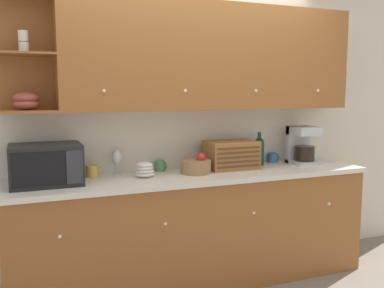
{
  "coord_description": "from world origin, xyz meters",
  "views": [
    {
      "loc": [
        -1.32,
        -3.48,
        1.62
      ],
      "look_at": [
        0.0,
        -0.21,
        1.17
      ],
      "focal_mm": 40.0,
      "sensor_mm": 36.0,
      "label": 1
    }
  ],
  "objects_px": {
    "bowl_stack_on_counter": "(145,170)",
    "mug": "(273,158)",
    "mug_patterned_third": "(92,171)",
    "wine_glass": "(117,158)",
    "fruit_basket": "(197,166)",
    "microwave": "(46,164)",
    "wine_bottle": "(259,150)",
    "coffee_maker": "(302,145)",
    "mug_blue_second": "(160,166)",
    "bread_box": "(231,155)"
  },
  "relations": [
    {
      "from": "bowl_stack_on_counter",
      "to": "mug",
      "type": "relative_size",
      "value": 1.5
    },
    {
      "from": "mug_patterned_third",
      "to": "bowl_stack_on_counter",
      "type": "xyz_separation_m",
      "value": [
        0.38,
        -0.16,
        0.01
      ]
    },
    {
      "from": "mug_patterned_third",
      "to": "wine_glass",
      "type": "height_order",
      "value": "wine_glass"
    },
    {
      "from": "fruit_basket",
      "to": "mug_patterned_third",
      "type": "bearing_deg",
      "value": 168.36
    },
    {
      "from": "microwave",
      "to": "wine_bottle",
      "type": "distance_m",
      "value": 1.85
    },
    {
      "from": "bowl_stack_on_counter",
      "to": "coffee_maker",
      "type": "relative_size",
      "value": 0.44
    },
    {
      "from": "mug_blue_second",
      "to": "wine_bottle",
      "type": "height_order",
      "value": "wine_bottle"
    },
    {
      "from": "bowl_stack_on_counter",
      "to": "fruit_basket",
      "type": "distance_m",
      "value": 0.43
    },
    {
      "from": "microwave",
      "to": "bread_box",
      "type": "relative_size",
      "value": 1.15
    },
    {
      "from": "microwave",
      "to": "wine_bottle",
      "type": "relative_size",
      "value": 1.66
    },
    {
      "from": "mug_patterned_third",
      "to": "microwave",
      "type": "bearing_deg",
      "value": -156.76
    },
    {
      "from": "mug",
      "to": "bowl_stack_on_counter",
      "type": "bearing_deg",
      "value": -170.66
    },
    {
      "from": "fruit_basket",
      "to": "wine_bottle",
      "type": "relative_size",
      "value": 0.82
    },
    {
      "from": "wine_glass",
      "to": "wine_bottle",
      "type": "height_order",
      "value": "wine_bottle"
    },
    {
      "from": "bowl_stack_on_counter",
      "to": "wine_bottle",
      "type": "xyz_separation_m",
      "value": [
        1.11,
        0.14,
        0.08
      ]
    },
    {
      "from": "wine_glass",
      "to": "mug",
      "type": "relative_size",
      "value": 1.99
    },
    {
      "from": "microwave",
      "to": "mug_blue_second",
      "type": "relative_size",
      "value": 5.0
    },
    {
      "from": "wine_bottle",
      "to": "microwave",
      "type": "bearing_deg",
      "value": -175.72
    },
    {
      "from": "bread_box",
      "to": "mug",
      "type": "height_order",
      "value": "bread_box"
    },
    {
      "from": "wine_glass",
      "to": "mug",
      "type": "distance_m",
      "value": 1.5
    },
    {
      "from": "mug_patterned_third",
      "to": "mug",
      "type": "height_order",
      "value": "mug_patterned_third"
    },
    {
      "from": "mug_blue_second",
      "to": "fruit_basket",
      "type": "distance_m",
      "value": 0.33
    },
    {
      "from": "coffee_maker",
      "to": "wine_bottle",
      "type": "bearing_deg",
      "value": 168.74
    },
    {
      "from": "microwave",
      "to": "wine_bottle",
      "type": "xyz_separation_m",
      "value": [
        1.85,
        0.14,
        -0.01
      ]
    },
    {
      "from": "wine_glass",
      "to": "mug_patterned_third",
      "type": "bearing_deg",
      "value": -172.72
    },
    {
      "from": "mug_patterned_third",
      "to": "bread_box",
      "type": "height_order",
      "value": "bread_box"
    },
    {
      "from": "mug_patterned_third",
      "to": "mug_blue_second",
      "type": "height_order",
      "value": "mug_patterned_third"
    },
    {
      "from": "mug_blue_second",
      "to": "wine_bottle",
      "type": "distance_m",
      "value": 0.93
    },
    {
      "from": "fruit_basket",
      "to": "coffee_maker",
      "type": "height_order",
      "value": "coffee_maker"
    },
    {
      "from": "wine_bottle",
      "to": "coffee_maker",
      "type": "height_order",
      "value": "coffee_maker"
    },
    {
      "from": "wine_bottle",
      "to": "coffee_maker",
      "type": "xyz_separation_m",
      "value": [
        0.41,
        -0.08,
        0.03
      ]
    },
    {
      "from": "wine_glass",
      "to": "mug_blue_second",
      "type": "height_order",
      "value": "wine_glass"
    },
    {
      "from": "microwave",
      "to": "wine_glass",
      "type": "relative_size",
      "value": 2.47
    },
    {
      "from": "mug",
      "to": "coffee_maker",
      "type": "height_order",
      "value": "coffee_maker"
    },
    {
      "from": "mug",
      "to": "coffee_maker",
      "type": "bearing_deg",
      "value": -35.37
    },
    {
      "from": "bowl_stack_on_counter",
      "to": "mug_blue_second",
      "type": "height_order",
      "value": "bowl_stack_on_counter"
    },
    {
      "from": "mug_blue_second",
      "to": "bread_box",
      "type": "height_order",
      "value": "bread_box"
    },
    {
      "from": "microwave",
      "to": "mug",
      "type": "distance_m",
      "value": 2.06
    },
    {
      "from": "bowl_stack_on_counter",
      "to": "mug_blue_second",
      "type": "relative_size",
      "value": 1.52
    },
    {
      "from": "coffee_maker",
      "to": "bread_box",
      "type": "bearing_deg",
      "value": 179.66
    },
    {
      "from": "mug_patterned_third",
      "to": "mug_blue_second",
      "type": "bearing_deg",
      "value": 4.19
    },
    {
      "from": "bread_box",
      "to": "wine_bottle",
      "type": "xyz_separation_m",
      "value": [
        0.33,
        0.08,
        0.02
      ]
    },
    {
      "from": "mug_patterned_third",
      "to": "wine_glass",
      "type": "bearing_deg",
      "value": 7.28
    },
    {
      "from": "fruit_basket",
      "to": "wine_bottle",
      "type": "bearing_deg",
      "value": 12.93
    },
    {
      "from": "bowl_stack_on_counter",
      "to": "mug",
      "type": "xyz_separation_m",
      "value": [
        1.31,
        0.22,
        -0.01
      ]
    },
    {
      "from": "bread_box",
      "to": "wine_bottle",
      "type": "bearing_deg",
      "value": 13.41
    },
    {
      "from": "mug_patterned_third",
      "to": "mug",
      "type": "bearing_deg",
      "value": 2.02
    },
    {
      "from": "mug_patterned_third",
      "to": "bread_box",
      "type": "bearing_deg",
      "value": -4.37
    },
    {
      "from": "bowl_stack_on_counter",
      "to": "bread_box",
      "type": "distance_m",
      "value": 0.79
    },
    {
      "from": "bread_box",
      "to": "mug",
      "type": "distance_m",
      "value": 0.55
    }
  ]
}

